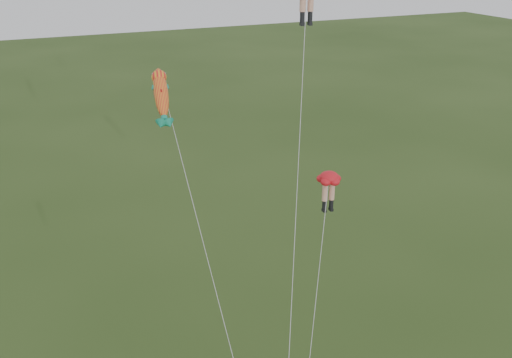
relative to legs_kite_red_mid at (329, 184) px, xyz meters
name	(u,v)px	position (x,y,z in m)	size (l,w,h in m)	color
legs_kite_red_mid	(329,184)	(0.00, 0.00, 0.00)	(6.06, 7.89, 13.40)	red
fish_kite	(162,95)	(-8.43, 4.49, 5.11)	(1.83, 14.53, 19.30)	orange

